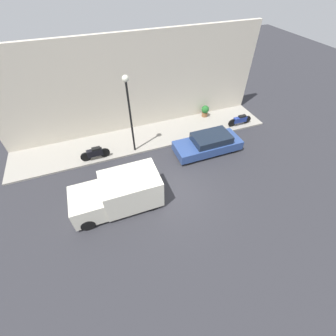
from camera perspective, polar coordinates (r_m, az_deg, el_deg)
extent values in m
plane|color=#2D2D33|center=(12.64, 1.22, -6.23)|extent=(60.00, 60.00, 0.00)
cube|color=gray|center=(16.33, -5.70, 7.71)|extent=(2.97, 17.98, 0.12)
cube|color=beige|center=(16.11, -8.29, 20.02)|extent=(0.30, 17.98, 6.43)
cube|color=#2D4784|center=(15.09, 9.96, 5.70)|extent=(1.74, 4.40, 0.60)
cube|color=#192333|center=(14.86, 10.97, 7.47)|extent=(1.53, 2.42, 0.47)
cylinder|color=black|center=(14.03, 5.16, 1.96)|extent=(0.20, 0.68, 0.68)
cylinder|color=black|center=(15.05, 2.81, 5.59)|extent=(0.20, 0.68, 0.68)
cylinder|color=black|center=(15.53, 16.75, 4.88)|extent=(0.20, 0.68, 0.68)
cylinder|color=black|center=(16.46, 13.97, 8.05)|extent=(0.20, 0.68, 0.68)
cube|color=silver|center=(11.64, -9.38, -5.19)|extent=(2.01, 2.88, 1.66)
cube|color=silver|center=(11.88, -19.74, -8.60)|extent=(1.91, 1.55, 1.16)
cube|color=#192333|center=(11.67, -21.23, -7.89)|extent=(1.71, 0.85, 0.46)
cylinder|color=black|center=(11.70, -19.66, -13.34)|extent=(0.22, 0.69, 0.69)
cylinder|color=black|center=(12.79, -20.49, -6.95)|extent=(0.22, 0.69, 0.69)
cylinder|color=black|center=(11.72, -3.91, -9.34)|extent=(0.22, 0.69, 0.69)
cylinder|color=black|center=(12.81, -6.30, -3.36)|extent=(0.22, 0.69, 0.69)
cube|color=navy|center=(18.08, 17.82, 11.64)|extent=(0.30, 1.02, 0.39)
cube|color=black|center=(18.03, 18.37, 12.37)|extent=(0.27, 0.56, 0.12)
cylinder|color=black|center=(17.79, 15.94, 10.94)|extent=(0.10, 0.59, 0.59)
cylinder|color=black|center=(18.53, 19.42, 11.53)|extent=(0.10, 0.59, 0.59)
cube|color=black|center=(14.83, -18.09, 3.74)|extent=(0.30, 0.96, 0.45)
cube|color=black|center=(14.65, -17.84, 4.70)|extent=(0.27, 0.53, 0.12)
cylinder|color=black|center=(14.97, -20.13, 2.67)|extent=(0.10, 0.64, 0.64)
cylinder|color=black|center=(14.93, -15.75, 3.79)|extent=(0.10, 0.64, 0.64)
cylinder|color=black|center=(13.88, -9.41, 12.08)|extent=(0.12, 0.12, 4.70)
sphere|color=silver|center=(12.75, -10.78, 21.43)|extent=(0.37, 0.37, 0.37)
cylinder|color=brown|center=(18.65, 9.28, 13.37)|extent=(0.45, 0.45, 0.37)
sphere|color=#236628|center=(18.44, 9.43, 14.49)|extent=(0.59, 0.59, 0.59)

